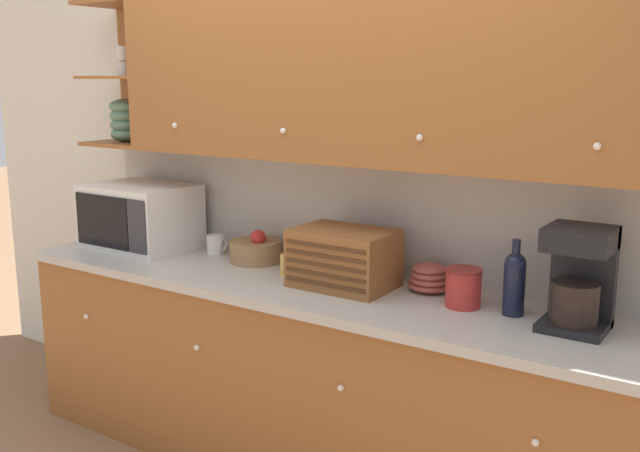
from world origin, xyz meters
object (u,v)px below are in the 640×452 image
(mug, at_px, (289,265))
(wine_bottle, at_px, (514,281))
(bread_box, at_px, (344,258))
(storage_canister, at_px, (463,288))
(coffee_maker, at_px, (579,278))
(bowl_stack_on_counter, at_px, (430,278))
(mug_blue_second, at_px, (216,244))
(microwave, at_px, (141,216))
(fruit_basket, at_px, (256,250))

(mug, bearing_deg, wine_bottle, 1.12)
(bread_box, xyz_separation_m, storage_canister, (0.54, 0.02, -0.05))
(wine_bottle, bearing_deg, coffee_maker, -4.39)
(bowl_stack_on_counter, xyz_separation_m, wine_bottle, (0.40, -0.11, 0.08))
(mug_blue_second, xyz_separation_m, bowl_stack_on_counter, (1.19, 0.01, 0.01))
(coffee_maker, bearing_deg, microwave, 179.99)
(bread_box, xyz_separation_m, wine_bottle, (0.73, 0.04, 0.01))
(microwave, bearing_deg, fruit_basket, 8.01)
(mug_blue_second, bearing_deg, coffee_maker, -3.66)
(bread_box, relative_size, storage_canister, 2.76)
(fruit_basket, xyz_separation_m, storage_canister, (1.12, -0.09, 0.02))
(fruit_basket, height_order, wine_bottle, wine_bottle)
(microwave, relative_size, mug, 5.81)
(mug, relative_size, storage_canister, 0.62)
(mug, bearing_deg, fruit_basket, 159.86)
(fruit_basket, distance_m, coffee_maker, 1.56)
(mug_blue_second, xyz_separation_m, coffee_maker, (1.83, -0.12, 0.14))
(fruit_basket, distance_m, storage_canister, 1.12)
(mug_blue_second, xyz_separation_m, wine_bottle, (1.59, -0.10, 0.09))
(microwave, xyz_separation_m, mug, (0.97, -0.00, -0.12))
(fruit_basket, relative_size, storage_canister, 1.67)
(storage_canister, relative_size, wine_bottle, 0.52)
(microwave, height_order, mug_blue_second, microwave)
(fruit_basket, relative_size, wine_bottle, 0.87)
(bowl_stack_on_counter, bearing_deg, storage_canister, -30.87)
(mug_blue_second, xyz_separation_m, fruit_basket, (0.28, -0.02, 0.01))
(bread_box, xyz_separation_m, coffee_maker, (0.97, 0.02, 0.06))
(storage_canister, height_order, coffee_maker, coffee_maker)
(storage_canister, xyz_separation_m, wine_bottle, (0.20, 0.01, 0.06))
(bowl_stack_on_counter, relative_size, wine_bottle, 0.61)
(bread_box, bearing_deg, fruit_basket, 168.35)
(storage_canister, bearing_deg, coffee_maker, -0.55)
(wine_bottle, bearing_deg, microwave, -179.50)
(bread_box, bearing_deg, microwave, 179.06)
(mug_blue_second, relative_size, coffee_maker, 0.27)
(microwave, bearing_deg, wine_bottle, 0.50)
(mug, relative_size, bowl_stack_on_counter, 0.52)
(coffee_maker, bearing_deg, wine_bottle, 175.61)
(bread_box, bearing_deg, wine_bottle, 3.02)
(bread_box, height_order, storage_canister, bread_box)
(microwave, height_order, wine_bottle, microwave)
(microwave, distance_m, storage_canister, 1.82)
(bread_box, height_order, bowl_stack_on_counter, bread_box)
(mug, height_order, bowl_stack_on_counter, bowl_stack_on_counter)
(wine_bottle, height_order, coffee_maker, coffee_maker)
(coffee_maker, bearing_deg, mug, -179.90)
(bread_box, bearing_deg, mug_blue_second, 170.89)
(microwave, bearing_deg, mug, -0.16)
(mug_blue_second, bearing_deg, wine_bottle, -3.55)
(bowl_stack_on_counter, distance_m, coffee_maker, 0.66)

